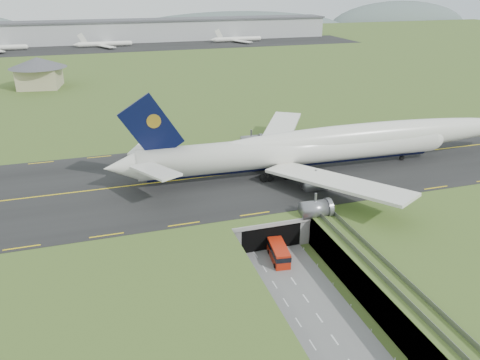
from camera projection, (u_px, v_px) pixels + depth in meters
name	position (u px, v px, depth m)	size (l,w,h in m)	color
ground	(287.00, 273.00, 83.48)	(900.00, 900.00, 0.00)	#496327
airfield_deck	(288.00, 258.00, 82.29)	(800.00, 800.00, 6.00)	gray
trench_road	(304.00, 297.00, 76.86)	(12.00, 75.00, 0.20)	slate
taxiway	(234.00, 174.00, 110.03)	(800.00, 44.00, 0.18)	black
tunnel_portal	(256.00, 215.00, 96.83)	(17.00, 22.30, 6.00)	gray
guideway	(409.00, 301.00, 67.61)	(3.00, 53.00, 7.05)	#A8A8A3
jumbo_jet	(325.00, 146.00, 110.65)	(105.14, 65.68, 21.73)	white
shuttle_tram	(279.00, 253.00, 86.44)	(3.69, 7.67, 3.02)	#B2200B
service_building	(38.00, 70.00, 195.26)	(26.32, 26.32, 12.65)	tan
cargo_terminal	(130.00, 31.00, 340.69)	(320.00, 67.00, 15.60)	#B2B2B2
distant_hills	(184.00, 35.00, 479.95)	(700.00, 91.00, 60.00)	#4F5F5D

